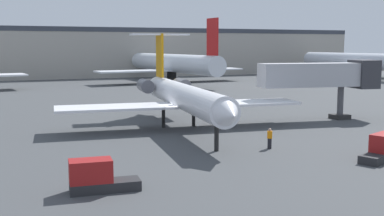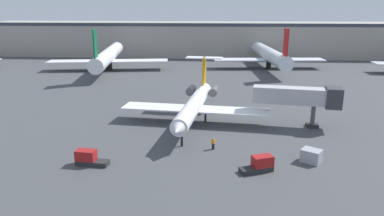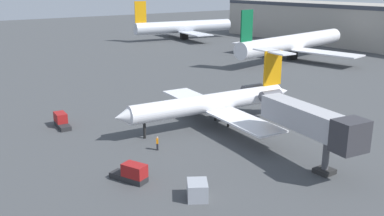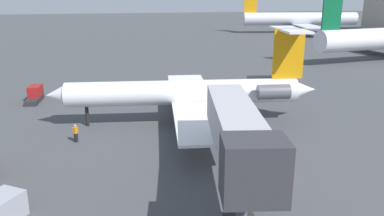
{
  "view_description": "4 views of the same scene",
  "coord_description": "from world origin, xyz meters",
  "views": [
    {
      "loc": [
        -15.9,
        -43.49,
        8.32
      ],
      "look_at": [
        1.38,
        -1.11,
        2.3
      ],
      "focal_mm": 44.58,
      "sensor_mm": 36.0,
      "label": 1
    },
    {
      "loc": [
        4.86,
        -57.06,
        18.92
      ],
      "look_at": [
        0.53,
        -0.06,
        2.79
      ],
      "focal_mm": 33.87,
      "sensor_mm": 36.0,
      "label": 2
    },
    {
      "loc": [
        45.12,
        -35.38,
        19.14
      ],
      "look_at": [
        0.41,
        -2.86,
        2.95
      ],
      "focal_mm": 40.02,
      "sensor_mm": 36.0,
      "label": 3
    },
    {
      "loc": [
        39.34,
        -6.79,
        13.5
      ],
      "look_at": [
        2.57,
        0.45,
        2.11
      ],
      "focal_mm": 36.66,
      "sensor_mm": 36.0,
      "label": 4
    }
  ],
  "objects": [
    {
      "name": "ground_crew_marshaller",
      "position": [
        4.25,
        -10.76,
        0.86
      ],
      "size": [
        0.48,
        0.43,
        1.69
      ],
      "color": "black",
      "rests_on": "ground_plane"
    },
    {
      "name": "baggage_tug_trailing",
      "position": [
        -10.94,
        -16.94,
        0.84
      ],
      "size": [
        4.11,
        1.75,
        1.9
      ],
      "color": "#262628",
      "rests_on": "ground_plane"
    },
    {
      "name": "regional_jet",
      "position": [
        1.0,
        0.85,
        3.4
      ],
      "size": [
        24.9,
        27.9,
        9.69
      ],
      "color": "white",
      "rests_on": "ground_plane"
    },
    {
      "name": "parked_airliner_west_end",
      "position": [
        -79.55,
        51.63,
        4.31
      ],
      "size": [
        31.08,
        36.56,
        13.43
      ],
      "color": "silver",
      "rests_on": "ground_plane"
    },
    {
      "name": "jet_bridge",
      "position": [
        18.26,
        0.25,
        4.95
      ],
      "size": [
        13.96,
        4.94,
        6.67
      ],
      "color": "#ADADB2",
      "rests_on": "ground_plane"
    },
    {
      "name": "ground_plane",
      "position": [
        0.0,
        0.0,
        -0.05
      ],
      "size": [
        400.0,
        400.0,
        0.1
      ],
      "primitive_type": "cube",
      "color": "#424447"
    },
    {
      "name": "cargo_container_uld",
      "position": [
        16.61,
        -14.03,
        0.83
      ],
      "size": [
        2.95,
        2.81,
        1.66
      ],
      "color": "#999EA8",
      "rests_on": "ground_plane"
    }
  ]
}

